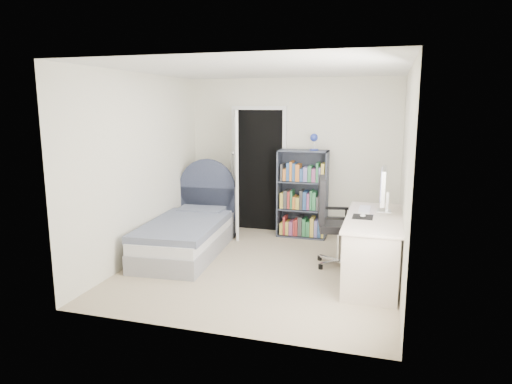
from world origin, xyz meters
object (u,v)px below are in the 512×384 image
(floor_lamp, at_px, (232,199))
(desk, at_px, (373,245))
(office_chair, at_px, (332,218))
(nightstand, at_px, (215,208))
(bookcase, at_px, (303,198))
(bed, at_px, (188,233))

(floor_lamp, height_order, desk, floor_lamp)
(office_chair, bearing_deg, nightstand, 149.14)
(floor_lamp, bearing_deg, bookcase, 3.33)
(bed, xyz_separation_m, nightstand, (-0.09, 1.29, 0.07))
(office_chair, bearing_deg, floor_lamp, 147.18)
(floor_lamp, height_order, bookcase, bookcase)
(bed, relative_size, nightstand, 3.83)
(nightstand, xyz_separation_m, bookcase, (1.51, -0.06, 0.28))
(bed, bearing_deg, nightstand, 93.81)
(nightstand, xyz_separation_m, floor_lamp, (0.35, -0.12, 0.20))
(bookcase, bearing_deg, desk, -53.97)
(office_chair, bearing_deg, bookcase, 116.52)
(nightstand, distance_m, desk, 3.11)
(nightstand, distance_m, office_chair, 2.48)
(bookcase, bearing_deg, floor_lamp, -176.67)
(bookcase, height_order, office_chair, bookcase)
(floor_lamp, relative_size, desk, 0.84)
(nightstand, distance_m, floor_lamp, 0.42)
(desk, bearing_deg, nightstand, 148.53)
(bed, distance_m, floor_lamp, 1.22)
(bookcase, relative_size, office_chair, 1.41)
(bed, distance_m, office_chair, 2.06)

